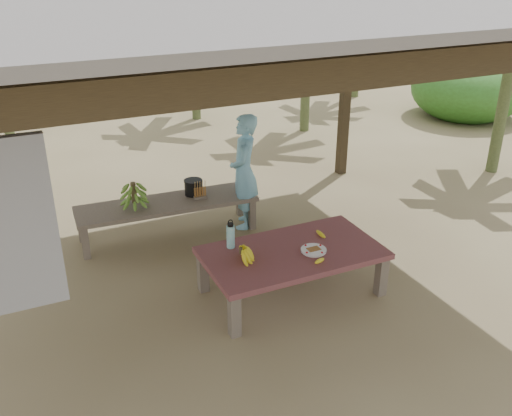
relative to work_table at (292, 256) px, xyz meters
name	(u,v)px	position (x,y,z in m)	size (l,w,h in m)	color
ground	(237,282)	(-0.44, 0.43, -0.43)	(80.00, 80.00, 0.00)	brown
pavilion	(232,12)	(-0.45, 0.41, 2.34)	(6.60, 5.60, 2.95)	black
work_table	(292,256)	(0.00, 0.00, 0.00)	(1.80, 1.01, 0.50)	brown
bench	(167,206)	(-0.77, 1.81, -0.04)	(2.23, 0.73, 0.45)	brown
ripe_banana_bunch	(241,254)	(-0.56, 0.03, 0.14)	(0.26, 0.22, 0.16)	yellow
plate	(314,250)	(0.18, -0.12, 0.08)	(0.26, 0.26, 0.04)	white
loose_banana_front	(320,261)	(0.12, -0.33, 0.09)	(0.04, 0.16, 0.04)	yellow
loose_banana_side	(321,234)	(0.43, 0.15, 0.09)	(0.04, 0.15, 0.04)	yellow
water_flask	(231,236)	(-0.54, 0.33, 0.20)	(0.08, 0.08, 0.31)	#3DBFC0
green_banana_stalk	(134,194)	(-1.16, 1.83, 0.18)	(0.29, 0.29, 0.33)	#598C2D
cooking_pot	(193,188)	(-0.39, 1.89, 0.11)	(0.22, 0.22, 0.19)	black
skewer_rack	(200,190)	(-0.36, 1.73, 0.14)	(0.18, 0.08, 0.24)	#A57F47
woman	(244,172)	(0.21, 1.66, 0.30)	(0.54, 0.35, 1.47)	#6DAFCE
banana_plant_n	(192,2)	(1.34, 6.66, 1.87)	(1.80, 1.80, 2.79)	#596638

